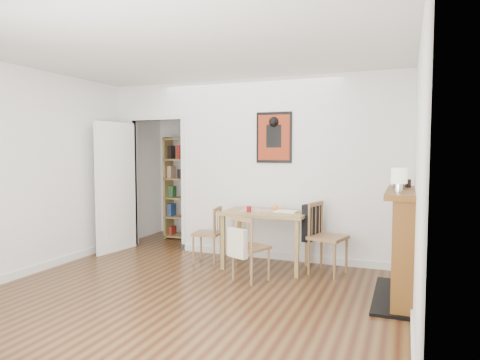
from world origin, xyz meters
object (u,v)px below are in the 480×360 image
at_px(chair_front, 250,248).
at_px(notebook, 286,211).
at_px(orange_fruit, 276,208).
at_px(bookshelf, 186,189).
at_px(red_glass, 249,209).
at_px(mantel_lamp, 399,177).
at_px(ceramic_jar_b, 408,183).
at_px(chair_left, 207,234).
at_px(chair_right, 326,237).
at_px(ceramic_jar_a, 399,183).
at_px(dining_table, 266,218).
at_px(fireplace, 404,241).

height_order(chair_front, notebook, chair_front).
height_order(orange_fruit, notebook, orange_fruit).
relative_size(chair_front, bookshelf, 0.44).
relative_size(red_glass, mantel_lamp, 0.34).
xyz_separation_m(chair_front, ceramic_jar_b, (1.74, 0.33, 0.81)).
height_order(chair_left, bookshelf, bookshelf).
bearing_deg(mantel_lamp, chair_left, 159.81).
height_order(chair_left, red_glass, red_glass).
bearing_deg(notebook, orange_fruit, 159.13).
height_order(chair_right, ceramic_jar_a, ceramic_jar_a).
xyz_separation_m(chair_left, red_glass, (0.68, -0.14, 0.41)).
height_order(chair_left, ceramic_jar_a, ceramic_jar_a).
height_order(red_glass, mantel_lamp, mantel_lamp).
bearing_deg(ceramic_jar_a, notebook, 159.00).
xyz_separation_m(notebook, ceramic_jar_a, (1.39, -0.53, 0.46)).
height_order(chair_front, mantel_lamp, mantel_lamp).
distance_m(dining_table, orange_fruit, 0.19).
bearing_deg(notebook, chair_right, -2.98).
relative_size(bookshelf, mantel_lamp, 7.57).
bearing_deg(dining_table, ceramic_jar_a, -16.63).
xyz_separation_m(dining_table, mantel_lamp, (1.67, -0.94, 0.64)).
height_order(chair_front, ceramic_jar_a, ceramic_jar_a).
relative_size(fireplace, orange_fruit, 17.10).
height_order(notebook, ceramic_jar_b, ceramic_jar_b).
xyz_separation_m(fireplace, notebook, (-1.46, 0.68, 0.15)).
relative_size(chair_left, bookshelf, 0.44).
height_order(notebook, ceramic_jar_a, ceramic_jar_a).
bearing_deg(ceramic_jar_a, bookshelf, 153.53).
distance_m(chair_right, ceramic_jar_b, 1.23).
xyz_separation_m(chair_left, chair_front, (0.87, -0.61, 0.01)).
xyz_separation_m(red_glass, mantel_lamp, (1.85, -0.79, 0.51)).
relative_size(dining_table, bookshelf, 0.62).
bearing_deg(ceramic_jar_a, dining_table, 163.37).
height_order(ceramic_jar_a, ceramic_jar_b, ceramic_jar_a).
bearing_deg(red_glass, chair_right, 9.25).
height_order(chair_front, bookshelf, bookshelf).
bearing_deg(bookshelf, notebook, -29.75).
distance_m(orange_fruit, notebook, 0.17).
xyz_separation_m(chair_left, chair_right, (1.67, 0.03, 0.08)).
xyz_separation_m(chair_front, fireplace, (1.72, -0.01, 0.22)).
xyz_separation_m(orange_fruit, mantel_lamp, (1.56, -1.04, 0.51)).
bearing_deg(notebook, chair_front, -111.49).
xyz_separation_m(mantel_lamp, ceramic_jar_b, (0.08, 0.65, -0.10)).
distance_m(red_glass, notebook, 0.49).
height_order(chair_front, red_glass, red_glass).
bearing_deg(fireplace, chair_right, 145.03).
relative_size(orange_fruit, ceramic_jar_a, 0.57).
relative_size(chair_right, mantel_lamp, 3.83).
distance_m(fireplace, red_glass, 1.98).
bearing_deg(chair_right, fireplace, -34.97).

